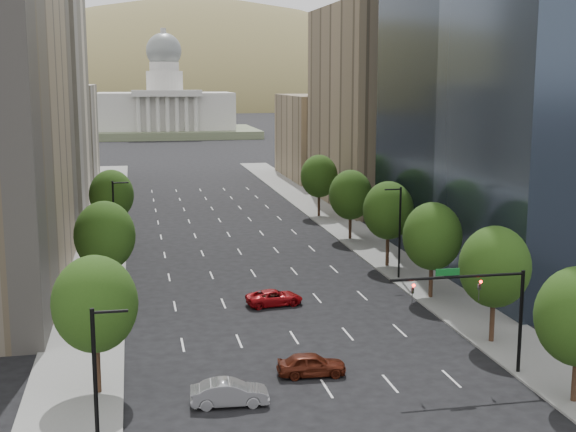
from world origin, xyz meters
TOP-DOWN VIEW (x-y plane):
  - sidewalk_left at (-15.50, 60.00)m, footprint 6.00×200.00m
  - sidewalk_right at (15.50, 60.00)m, footprint 6.00×200.00m
  - midrise_cream_left at (-25.00, 103.00)m, footprint 14.00×30.00m
  - filler_left at (-25.00, 136.00)m, footprint 14.00×26.00m
  - parking_tan_right at (25.00, 100.00)m, footprint 14.00×30.00m
  - filler_right at (25.00, 133.00)m, footprint 14.00×26.00m
  - tree_right_1 at (14.00, 36.00)m, footprint 5.20×5.20m
  - tree_right_2 at (14.00, 48.00)m, footprint 5.20×5.20m
  - tree_right_3 at (14.00, 60.00)m, footprint 5.20×5.20m
  - tree_right_4 at (14.00, 74.00)m, footprint 5.20×5.20m
  - tree_right_5 at (14.00, 90.00)m, footprint 5.20×5.20m
  - tree_left_0 at (-14.00, 32.00)m, footprint 5.20×5.20m
  - tree_left_1 at (-14.00, 52.00)m, footprint 5.20×5.20m
  - tree_left_2 at (-14.00, 78.00)m, footprint 5.20×5.20m
  - streetlight_rn at (13.44, 55.00)m, footprint 1.70×0.20m
  - streetlight_ls at (-13.44, 20.00)m, footprint 1.70×0.20m
  - streetlight_ln at (-13.44, 65.00)m, footprint 1.70×0.20m
  - traffic_signal at (10.53, 30.00)m, footprint 9.12×0.40m
  - capitol at (0.00, 249.71)m, footprint 60.00×40.00m
  - foothills at (34.67, 599.39)m, footprint 720.00×413.00m
  - car_maroon at (-0.44, 32.35)m, footprint 4.62×2.11m
  - car_silver at (-6.28, 28.74)m, footprint 4.75×1.89m
  - car_red_far at (0.08, 48.65)m, footprint 5.10×2.81m

SIDE VIEW (x-z plane):
  - foothills at x=34.67m, z-range -169.28..93.72m
  - sidewalk_left at x=-15.50m, z-range 0.00..0.15m
  - sidewalk_right at x=15.50m, z-range 0.00..0.15m
  - car_red_far at x=0.08m, z-range 0.00..1.35m
  - car_maroon at x=-0.44m, z-range 0.00..1.54m
  - car_silver at x=-6.28m, z-range 0.00..1.54m
  - streetlight_rn at x=13.44m, z-range 0.34..9.34m
  - streetlight_ls at x=-13.44m, z-range 0.34..9.34m
  - streetlight_ln at x=-13.44m, z-range 0.34..9.34m
  - traffic_signal at x=10.53m, z-range 1.49..8.86m
  - tree_right_4 at x=14.00m, z-range 1.23..9.69m
  - tree_right_2 at x=14.00m, z-range 1.30..9.91m
  - tree_left_2 at x=-14.00m, z-range 1.34..10.02m
  - tree_right_1 at x=14.00m, z-range 1.37..10.12m
  - tree_right_5 at x=14.00m, z-range 1.37..10.12m
  - tree_left_0 at x=-14.00m, z-range 1.37..10.12m
  - tree_right_3 at x=14.00m, z-range 1.44..10.34m
  - tree_left_1 at x=-14.00m, z-range 1.48..10.45m
  - filler_right at x=25.00m, z-range 0.00..16.00m
  - capitol at x=0.00m, z-range -9.02..26.18m
  - filler_left at x=-25.00m, z-range 0.00..18.00m
  - parking_tan_right at x=25.00m, z-range 0.00..30.00m
  - midrise_cream_left at x=-25.00m, z-range 0.00..35.00m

